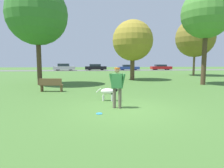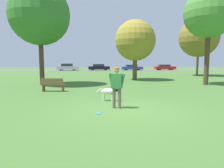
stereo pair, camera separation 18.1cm
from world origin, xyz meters
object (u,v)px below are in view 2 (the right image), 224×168
(tree_near_left, at_px, (40,15))
(parked_car_silver, at_px, (68,67))
(tree_mid_center, at_px, (135,41))
(park_bench, at_px, (53,84))
(frisbee, at_px, (98,114))
(parked_car_red, at_px, (165,67))
(parked_car_black, at_px, (99,67))
(parked_car_blue, at_px, (132,67))
(person, at_px, (117,84))
(dog, at_px, (109,92))
(tree_near_right, at_px, (209,13))
(tree_far_right, at_px, (199,38))

(tree_near_left, bearing_deg, parked_car_silver, 92.89)
(tree_mid_center, bearing_deg, park_bench, -132.31)
(frisbee, xyz_separation_m, tree_mid_center, (4.01, 13.08, 3.96))
(parked_car_red, bearing_deg, parked_car_silver, -178.50)
(frisbee, bearing_deg, parked_car_silver, 99.07)
(tree_mid_center, distance_m, parked_car_black, 23.34)
(parked_car_black, height_order, parked_car_blue, parked_car_black)
(person, height_order, tree_near_left, tree_near_left)
(tree_mid_center, relative_size, tree_near_left, 0.77)
(dog, bearing_deg, parked_car_blue, 90.73)
(person, distance_m, tree_near_right, 11.93)
(frisbee, relative_size, parked_car_black, 0.05)
(tree_near_left, distance_m, parked_car_blue, 29.20)
(tree_near_right, relative_size, tree_near_left, 0.97)
(tree_near_left, bearing_deg, dog, -55.58)
(tree_far_right, relative_size, parked_car_red, 1.64)
(tree_far_right, relative_size, parked_car_silver, 1.72)
(frisbee, relative_size, parked_car_silver, 0.05)
(person, bearing_deg, tree_far_right, 76.15)
(parked_car_silver, bearing_deg, person, -80.16)
(parked_car_silver, bearing_deg, parked_car_red, 1.36)
(tree_near_right, height_order, park_bench, tree_near_right)
(person, bearing_deg, parked_car_red, 89.60)
(person, distance_m, dog, 1.63)
(tree_near_left, height_order, parked_car_red, tree_near_left)
(parked_car_silver, bearing_deg, dog, -80.04)
(parked_car_black, distance_m, park_bench, 30.51)
(dog, height_order, parked_car_black, parked_car_black)
(park_bench, bearing_deg, person, 134.06)
(person, height_order, parked_car_black, person)
(tree_near_left, bearing_deg, tree_near_right, -5.45)
(dog, relative_size, tree_mid_center, 0.17)
(parked_car_red, bearing_deg, parked_car_black, -179.70)
(park_bench, bearing_deg, tree_far_right, -133.96)
(tree_far_right, xyz_separation_m, tree_near_left, (-17.82, -8.77, 0.52))
(tree_far_right, bearing_deg, tree_mid_center, -151.22)
(dog, height_order, tree_mid_center, tree_mid_center)
(parked_car_silver, bearing_deg, tree_mid_center, -67.29)
(tree_mid_center, xyz_separation_m, parked_car_blue, (3.96, 22.45, -3.37))
(person, xyz_separation_m, frisbee, (-0.76, -0.83, -0.96))
(dog, height_order, tree_far_right, tree_far_right)
(parked_car_blue, relative_size, parked_car_red, 1.00)
(person, xyz_separation_m, tree_far_right, (12.71, 17.45, 4.01))
(park_bench, bearing_deg, dog, 143.00)
(person, distance_m, park_bench, 6.00)
(dog, bearing_deg, tree_mid_center, 85.48)
(person, bearing_deg, tree_near_right, 64.73)
(parked_car_red, bearing_deg, tree_near_right, -103.88)
(person, height_order, dog, person)
(person, xyz_separation_m, parked_car_silver, (-6.42, 34.60, -0.26))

